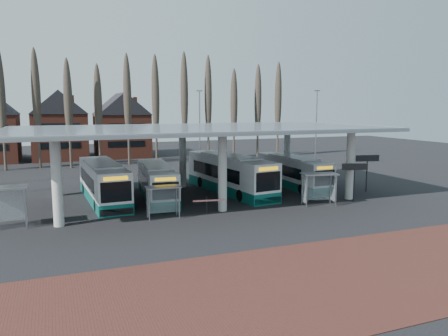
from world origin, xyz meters
name	(u,v)px	position (x,y,z in m)	size (l,w,h in m)	color
ground	(235,218)	(0.00, 0.00, 0.00)	(140.00, 140.00, 0.00)	black
brick_strip	(333,277)	(0.00, -12.00, 0.01)	(70.00, 10.00, 0.03)	#4F241F
station_canopy	(200,134)	(0.00, 8.00, 5.68)	(32.00, 16.00, 6.34)	silver
poplar_row	(143,101)	(0.00, 33.00, 8.78)	(45.10, 1.10, 14.50)	#473D33
townhouse_row	(25,121)	(-15.75, 44.00, 5.94)	(36.80, 10.30, 12.25)	brown
lamp_post_b	(200,128)	(6.00, 26.00, 5.34)	(0.80, 0.16, 10.17)	slate
lamp_post_c	(316,128)	(20.00, 20.00, 5.34)	(0.80, 0.16, 10.17)	slate
bus_0	(103,183)	(-8.23, 9.76, 1.59)	(3.12, 12.25, 3.37)	white
bus_1	(156,182)	(-3.71, 9.10, 1.44)	(3.41, 11.16, 3.05)	white
bus_2	(229,174)	(3.40, 9.36, 1.68)	(4.35, 13.09, 3.57)	white
bus_3	(292,172)	(10.40, 9.66, 1.47)	(2.49, 11.26, 3.12)	white
shelter_0	(4,198)	(-15.37, 3.44, 2.04)	(3.06, 1.58, 2.81)	gray
shelter_1	(163,195)	(-4.84, 2.12, 1.72)	(2.62, 1.43, 2.36)	gray
shelter_2	(318,182)	(8.11, 1.48, 1.95)	(3.14, 2.06, 2.69)	gray
info_sign_0	(355,170)	(11.75, 1.52, 2.76)	(2.12, 0.86, 3.29)	black
info_sign_1	(367,161)	(15.62, 4.59, 2.96)	(2.36, 0.54, 3.53)	black
barrier	(208,202)	(-1.35, 2.00, 0.95)	(2.43, 0.86, 1.22)	black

